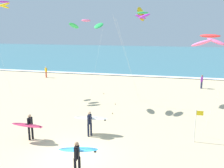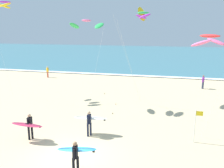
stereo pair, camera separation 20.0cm
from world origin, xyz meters
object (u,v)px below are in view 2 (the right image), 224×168
at_px(surfer_lead, 90,120).
at_px(kite_arc_violet_low, 5,5).
at_px(surfer_third, 29,125).
at_px(surfer_trailing, 76,153).
at_px(bystander_yellow_top, 48,72).
at_px(kite_arc_emerald_high, 143,15).
at_px(bystander_purple_top, 203,82).
at_px(kite_delta_golden_near, 142,14).
at_px(lifeguard_flag, 196,123).
at_px(kite_arc_rose_far, 87,24).
at_px(kite_arc_scarlet_mid, 209,40).

distance_m(surfer_lead, kite_arc_violet_low, 15.23).
xyz_separation_m(surfer_third, kite_arc_violet_low, (-7.38, 8.77, 8.04)).
xyz_separation_m(surfer_trailing, bystander_yellow_top, (-12.81, 21.07, -0.23)).
relative_size(kite_arc_emerald_high, bystander_yellow_top, 5.21).
bearing_deg(surfer_third, surfer_lead, 26.08).
xyz_separation_m(surfer_lead, kite_arc_emerald_high, (2.40, 7.43, 6.91)).
xyz_separation_m(bystander_yellow_top, bystander_purple_top, (20.73, -1.76, 0.00)).
height_order(kite_delta_golden_near, lifeguard_flag, kite_delta_golden_near).
xyz_separation_m(surfer_third, kite_arc_emerald_high, (5.84, 9.12, 6.92)).
height_order(surfer_lead, bystander_purple_top, surfer_lead).
bearing_deg(surfer_trailing, bystander_yellow_top, 121.29).
height_order(kite_arc_rose_far, kite_arc_violet_low, kite_arc_violet_low).
distance_m(surfer_lead, kite_arc_emerald_high, 10.43).
distance_m(surfer_third, kite_arc_rose_far, 9.75).
bearing_deg(kite_arc_emerald_high, surfer_trailing, -98.08).
distance_m(surfer_third, lifeguard_flag, 10.31).
xyz_separation_m(kite_arc_scarlet_mid, kite_arc_emerald_high, (-4.71, 6.08, 1.76)).
relative_size(kite_delta_golden_near, kite_arc_scarlet_mid, 1.34).
distance_m(bystander_purple_top, lifeguard_flag, 14.73).
bearing_deg(kite_arc_scarlet_mid, kite_arc_emerald_high, 127.74).
height_order(kite_arc_rose_far, lifeguard_flag, kite_arc_rose_far).
distance_m(kite_delta_golden_near, bystander_purple_top, 11.64).
xyz_separation_m(surfer_lead, bystander_purple_top, (8.67, 15.06, -0.24)).
height_order(surfer_third, bystander_purple_top, surfer_third).
bearing_deg(bystander_purple_top, kite_delta_golden_near, -135.82).
bearing_deg(bystander_yellow_top, surfer_trailing, -58.71).
bearing_deg(lifeguard_flag, kite_delta_golden_near, 118.34).
bearing_deg(bystander_purple_top, lifeguard_flag, -97.94).
xyz_separation_m(surfer_lead, kite_delta_golden_near, (2.18, 8.75, 7.08)).
bearing_deg(bystander_yellow_top, kite_arc_rose_far, -48.06).
xyz_separation_m(surfer_lead, lifeguard_flag, (6.64, 0.48, 0.22)).
bearing_deg(kite_arc_violet_low, lifeguard_flag, -20.73).
bearing_deg(kite_arc_rose_far, kite_arc_emerald_high, 20.70).
height_order(bystander_yellow_top, bystander_purple_top, same).
distance_m(surfer_third, kite_delta_golden_near, 13.81).
relative_size(surfer_lead, lifeguard_flag, 1.09).
relative_size(surfer_lead, kite_arc_emerald_high, 0.28).
distance_m(surfer_trailing, bystander_purple_top, 20.88).
distance_m(kite_arc_emerald_high, bystander_yellow_top, 18.67).
bearing_deg(kite_arc_rose_far, bystander_yellow_top, 131.94).
bearing_deg(kite_arc_scarlet_mid, surfer_trailing, -138.63).
relative_size(surfer_trailing, lifeguard_flag, 0.97).
relative_size(surfer_third, kite_delta_golden_near, 0.23).
bearing_deg(surfer_trailing, kite_arc_emerald_high, 81.92).
relative_size(kite_arc_scarlet_mid, bystander_purple_top, 4.12).
relative_size(surfer_lead, kite_arc_scarlet_mid, 0.35).
relative_size(kite_arc_rose_far, bystander_yellow_top, 4.79).
bearing_deg(lifeguard_flag, surfer_trailing, -141.22).
xyz_separation_m(kite_delta_golden_near, lifeguard_flag, (4.46, -8.27, -6.86)).
relative_size(surfer_third, kite_arc_rose_far, 0.27).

